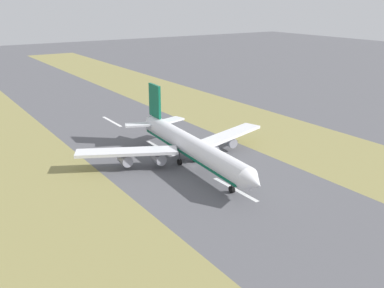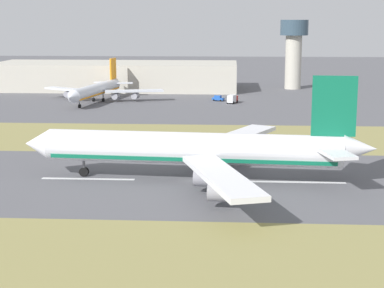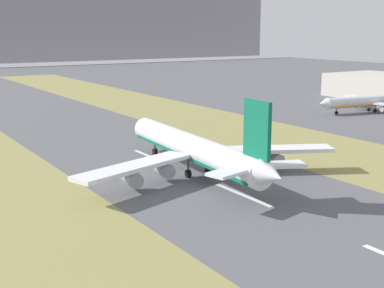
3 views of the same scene
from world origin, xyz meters
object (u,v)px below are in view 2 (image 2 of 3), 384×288
terminal_building (116,76)px  service_truck (232,99)px  airplane_main_jet (202,149)px  control_tower (294,47)px  apron_car (218,98)px  airplane_parked_apron (97,90)px

terminal_building → service_truck: size_ratio=16.27×
airplane_main_jet → control_tower: bearing=-11.1°
terminal_building → control_tower: (5.56, -76.55, 12.52)m
airplane_main_jet → apron_car: airplane_main_jet is taller
terminal_building → service_truck: terminal_building is taller
service_truck → apron_car: 8.37m
terminal_building → control_tower: size_ratio=3.51×
airplane_parked_apron → apron_car: (5.35, -44.34, -3.45)m
service_truck → apron_car: (6.42, 5.34, -0.66)m
service_truck → terminal_building: bearing=48.4°
airplane_parked_apron → service_truck: airplane_parked_apron is taller
airplane_main_jet → airplane_parked_apron: airplane_main_jet is taller
terminal_building → control_tower: control_tower is taller
control_tower → airplane_parked_apron: 91.47m
airplane_main_jet → terminal_building: bearing=15.8°
airplane_main_jet → control_tower: size_ratio=2.27×
airplane_main_jet → control_tower: (163.07, -32.03, 12.23)m
terminal_building → airplane_parked_apron: 43.63m
service_truck → apron_car: bearing=39.8°
airplane_main_jet → terminal_building: 163.68m
control_tower → service_truck: 59.04m
terminal_building → apron_car: size_ratio=21.88×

